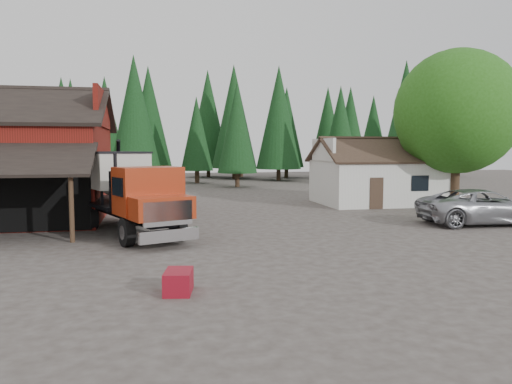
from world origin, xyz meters
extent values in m
plane|color=#3F3731|center=(0.00, 0.00, 0.00)|extent=(120.00, 120.00, 0.00)
cube|color=maroon|center=(-5.00, 10.00, 6.00)|extent=(0.25, 7.00, 2.00)
cylinder|color=#382619|center=(-5.60, 2.10, 1.40)|extent=(0.20, 0.20, 2.80)
cube|color=silver|center=(13.00, 13.00, 1.50)|extent=(8.00, 6.00, 3.00)
cube|color=#38281E|center=(13.00, 11.50, 3.75)|extent=(8.60, 3.42, 1.80)
cube|color=#38281E|center=(13.00, 14.50, 3.75)|extent=(8.60, 3.42, 1.80)
cube|color=silver|center=(9.00, 13.00, 3.75)|extent=(0.20, 4.20, 1.50)
cube|color=silver|center=(17.00, 13.00, 3.75)|extent=(0.20, 4.20, 1.50)
cube|color=#38281E|center=(11.50, 9.98, 1.00)|extent=(0.90, 0.06, 2.00)
cube|color=black|center=(14.50, 9.98, 1.60)|extent=(1.20, 0.06, 1.00)
cylinder|color=#382619|center=(17.00, 10.00, 1.60)|extent=(0.60, 0.60, 3.20)
sphere|color=#255A14|center=(17.00, 10.00, 6.20)|extent=(8.00, 8.00, 8.00)
sphere|color=#255A14|center=(15.80, 10.80, 5.00)|extent=(4.40, 4.40, 4.40)
sphere|color=#255A14|center=(18.00, 9.20, 5.30)|extent=(4.80, 4.80, 4.80)
cylinder|color=#382619|center=(6.00, 30.00, 0.80)|extent=(0.44, 0.44, 1.60)
cone|color=black|center=(6.00, 30.00, 5.90)|extent=(3.96, 3.96, 9.00)
cylinder|color=#382619|center=(22.00, 26.00, 0.80)|extent=(0.44, 0.44, 1.60)
cone|color=black|center=(22.00, 26.00, 6.90)|extent=(4.84, 4.84, 11.00)
cylinder|color=#382619|center=(-4.00, 34.00, 0.80)|extent=(0.44, 0.44, 1.60)
cone|color=black|center=(-4.00, 34.00, 7.40)|extent=(5.28, 5.28, 12.00)
cylinder|color=black|center=(-3.37, 0.71, 0.57)|extent=(0.75, 1.19, 1.14)
cylinder|color=black|center=(-1.35, 1.51, 0.57)|extent=(0.75, 1.19, 1.14)
cylinder|color=black|center=(-5.19, 5.34, 0.57)|extent=(0.75, 1.19, 1.14)
cylinder|color=black|center=(-3.17, 6.13, 0.57)|extent=(0.75, 1.19, 1.14)
cylinder|color=black|center=(-5.72, 6.68, 0.57)|extent=(0.75, 1.19, 1.14)
cylinder|color=black|center=(-3.70, 7.48, 0.57)|extent=(0.75, 1.19, 1.14)
cube|color=black|center=(-3.58, 4.19, 0.98)|extent=(4.32, 8.70, 0.41)
cube|color=silver|center=(-1.78, -0.38, 0.57)|extent=(2.28, 1.05, 0.47)
cube|color=silver|center=(-1.81, -0.29, 1.40)|extent=(1.87, 0.82, 0.93)
cube|color=maroon|center=(-2.04, 0.29, 1.55)|extent=(2.66, 2.11, 0.88)
cube|color=maroon|center=(-2.53, 1.54, 2.12)|extent=(2.96, 2.55, 1.92)
cube|color=black|center=(-2.23, 0.77, 2.43)|extent=(2.05, 0.87, 0.93)
cylinder|color=black|center=(-3.84, 2.03, 2.69)|extent=(0.19, 0.19, 1.86)
cube|color=black|center=(-2.91, 2.51, 2.07)|extent=(2.41, 1.04, 1.66)
cube|color=black|center=(-4.11, 5.54, 1.26)|extent=(4.66, 6.55, 0.17)
cube|color=beige|center=(-4.11, 5.54, 2.79)|extent=(3.47, 4.05, 1.66)
cone|color=beige|center=(-4.11, 5.54, 1.76)|extent=(2.95, 2.95, 0.72)
cube|color=black|center=(-4.11, 5.54, 3.64)|extent=(3.60, 4.18, 0.08)
cylinder|color=black|center=(-4.06, 7.12, 2.69)|extent=(0.44, 2.30, 3.16)
cube|color=maroon|center=(-5.59, 7.63, 1.55)|extent=(0.88, 1.00, 0.47)
cylinder|color=silver|center=(-1.67, 2.61, 0.88)|extent=(0.92, 1.18, 0.58)
imported|color=#A3A4AA|center=(14.00, 3.00, 0.89)|extent=(6.62, 3.46, 1.78)
cube|color=maroon|center=(-1.73, -6.00, 0.30)|extent=(0.88, 1.21, 0.60)
camera|label=1|loc=(-2.38, -19.13, 3.83)|focal=35.00mm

